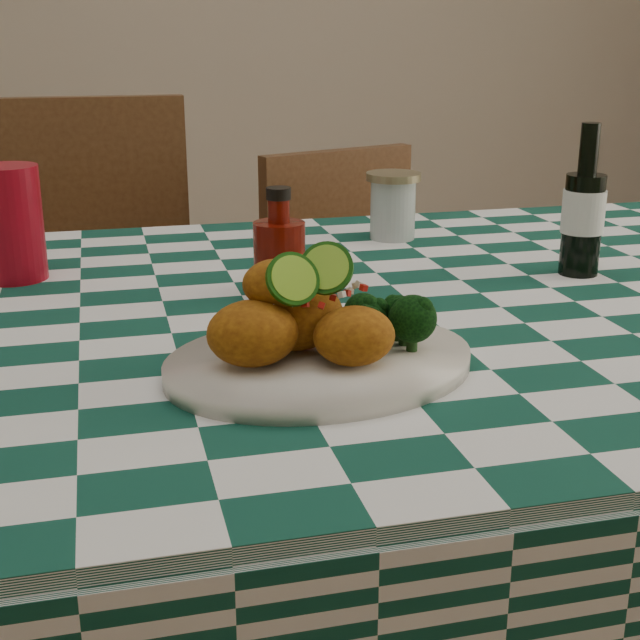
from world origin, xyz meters
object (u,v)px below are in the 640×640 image
object	(u,v)px
fried_chicken_pile	(312,304)
wooden_chair_left	(94,348)
wooden_chair_right	(381,352)
ketchup_bottle	(279,242)
dining_table	(329,571)
red_tumbler	(10,223)
plate	(320,363)
beer_bottle	(584,200)
mason_jar	(393,206)

from	to	relation	value
fried_chicken_pile	wooden_chair_left	xyz separation A→B (m)	(-0.23, 0.96, -0.37)
fried_chicken_pile	wooden_chair_right	distance (m)	1.12
ketchup_bottle	wooden_chair_right	size ratio (longest dim) A/B	0.16
dining_table	wooden_chair_left	bearing A→B (deg)	112.42
dining_table	fried_chicken_pile	xyz separation A→B (m)	(-0.08, -0.22, 0.47)
dining_table	ketchup_bottle	size ratio (longest dim) A/B	11.80
red_tumbler	ketchup_bottle	world-z (taller)	red_tumbler
plate	red_tumbler	distance (m)	0.56
dining_table	beer_bottle	distance (m)	0.63
plate	wooden_chair_right	distance (m)	1.09
plate	red_tumbler	bearing A→B (deg)	126.37
fried_chicken_pile	wooden_chair_left	distance (m)	1.06
red_tumbler	wooden_chair_right	distance (m)	0.98
dining_table	wooden_chair_right	distance (m)	0.80
mason_jar	wooden_chair_right	bearing A→B (deg)	73.53
beer_bottle	fried_chicken_pile	bearing A→B (deg)	-148.78
red_tumbler	wooden_chair_right	world-z (taller)	red_tumbler
beer_bottle	wooden_chair_left	world-z (taller)	beer_bottle
fried_chicken_pile	beer_bottle	bearing A→B (deg)	31.22
plate	wooden_chair_right	xyz separation A→B (m)	(0.38, 0.96, -0.37)
dining_table	wooden_chair_left	size ratio (longest dim) A/B	1.69
mason_jar	beer_bottle	size ratio (longest dim) A/B	0.52
mason_jar	wooden_chair_right	size ratio (longest dim) A/B	0.13
dining_table	wooden_chair_left	xyz separation A→B (m)	(-0.31, 0.74, 0.10)
wooden_chair_left	wooden_chair_right	bearing A→B (deg)	-0.25
dining_table	plate	size ratio (longest dim) A/B	5.14
beer_bottle	dining_table	bearing A→B (deg)	-171.71
ketchup_bottle	mason_jar	xyz separation A→B (m)	(0.25, 0.27, -0.02)
dining_table	fried_chicken_pile	size ratio (longest dim) A/B	9.78
red_tumbler	fried_chicken_pile	bearing A→B (deg)	-54.32
dining_table	mason_jar	xyz separation A→B (m)	(0.19, 0.33, 0.45)
red_tumbler	beer_bottle	distance (m)	0.79
beer_bottle	wooden_chair_right	xyz separation A→B (m)	(-0.07, 0.68, -0.46)
dining_table	red_tumbler	distance (m)	0.65
plate	fried_chicken_pile	xyz separation A→B (m)	(-0.01, 0.00, 0.06)
red_tumbler	wooden_chair_left	bearing A→B (deg)	80.38
wooden_chair_right	plate	bearing A→B (deg)	-130.84
ketchup_bottle	wooden_chair_right	bearing A→B (deg)	61.57
plate	mason_jar	world-z (taller)	mason_jar
plate	dining_table	bearing A→B (deg)	72.78
fried_chicken_pile	mason_jar	bearing A→B (deg)	63.94
fried_chicken_pile	red_tumbler	world-z (taller)	red_tumbler
mason_jar	wooden_chair_left	size ratio (longest dim) A/B	0.11
beer_bottle	plate	bearing A→B (deg)	-148.31
wooden_chair_left	wooden_chair_right	world-z (taller)	wooden_chair_left
dining_table	plate	xyz separation A→B (m)	(-0.07, -0.22, 0.40)
ketchup_bottle	beer_bottle	xyz separation A→B (m)	(0.43, -0.00, 0.04)
red_tumbler	beer_bottle	size ratio (longest dim) A/B	0.75
wooden_chair_left	wooden_chair_right	distance (m)	0.62
dining_table	wooden_chair_left	distance (m)	0.81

